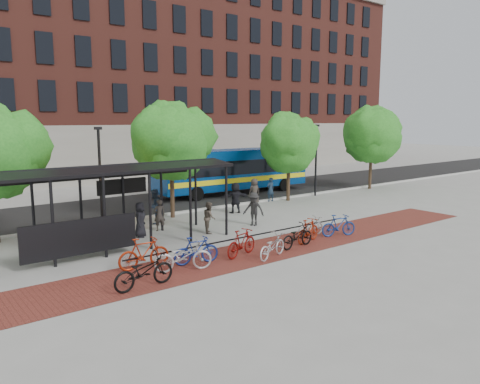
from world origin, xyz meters
TOP-DOWN VIEW (x-y plane):
  - ground at (0.00, 0.00)m, footprint 160.00×160.00m
  - asphalt_street at (0.00, 8.00)m, footprint 160.00×8.00m
  - curb at (0.00, 4.00)m, footprint 160.00×0.25m
  - brick_strip at (-2.00, -5.00)m, footprint 24.00×3.00m
  - bike_rack_rail at (-3.30, -4.10)m, footprint 12.00×0.05m
  - building_brick at (10.00, 26.00)m, footprint 55.00×14.00m
  - bus_shelter at (-8.13, -0.48)m, footprint 10.60×3.07m
  - tree_b at (-2.90, 3.35)m, footprint 5.15×4.20m
  - tree_c at (6.09, 3.35)m, footprint 4.66×3.80m
  - tree_d at (15.10, 3.35)m, footprint 5.39×4.40m
  - lamp_post_left at (-7.00, 3.60)m, footprint 0.35×0.20m
  - lamp_post_right at (9.00, 3.60)m, footprint 0.35×0.20m
  - bus at (4.92, 8.09)m, footprint 12.23×3.36m
  - bike_0 at (-9.38, -5.96)m, footprint 2.20×0.88m
  - bike_1 at (-8.46, -4.12)m, footprint 2.02×0.73m
  - bike_2 at (-7.45, -5.25)m, footprint 2.26×1.39m
  - bike_3 at (-6.62, -4.84)m, footprint 1.87×0.86m
  - bike_5 at (-4.62, -5.08)m, footprint 1.94×1.02m
  - bike_6 at (-3.80, -6.02)m, footprint 1.97×1.21m
  - bike_8 at (-1.92, -5.54)m, footprint 2.00×0.89m
  - bike_9 at (-0.92, -5.23)m, footprint 1.88×0.96m
  - bike_10 at (0.02, -4.49)m, footprint 1.75×0.67m
  - bike_11 at (1.02, -5.35)m, footprint 1.82×1.08m
  - pedestrian_0 at (-6.43, 0.33)m, footprint 0.93×0.96m
  - pedestrian_1 at (-5.12, 0.89)m, footprint 0.63×0.47m
  - pedestrian_2 at (-4.57, 2.44)m, footprint 1.14×1.13m
  - pedestrian_5 at (0.57, 2.12)m, footprint 1.77×0.98m
  - pedestrian_6 at (3.42, 3.80)m, footprint 0.86×0.61m
  - pedestrian_7 at (4.83, 3.80)m, footprint 0.61×0.41m
  - pedestrian_8 at (-3.41, -1.00)m, footprint 0.86×0.93m
  - pedestrian_9 at (-0.72, -1.13)m, footprint 1.11×1.31m

SIDE VIEW (x-z plane):
  - ground at x=0.00m, z-range 0.00..0.00m
  - bike_rack_rail at x=-3.30m, z-range -0.47..0.47m
  - brick_strip at x=-2.00m, z-range 0.00..0.01m
  - asphalt_street at x=0.00m, z-range 0.00..0.01m
  - curb at x=0.00m, z-range 0.00..0.12m
  - bike_10 at x=0.02m, z-range 0.00..0.91m
  - bike_6 at x=-3.80m, z-range 0.00..0.98m
  - bike_8 at x=-1.92m, z-range 0.00..1.02m
  - bike_11 at x=1.02m, z-range 0.00..1.06m
  - bike_3 at x=-6.62m, z-range 0.00..1.09m
  - bike_9 at x=-0.92m, z-range 0.00..1.09m
  - bike_5 at x=-4.62m, z-range 0.00..1.12m
  - bike_2 at x=-7.45m, z-range 0.00..1.12m
  - bike_0 at x=-9.38m, z-range 0.00..1.14m
  - bike_1 at x=-8.46m, z-range 0.00..1.19m
  - pedestrian_8 at x=-3.41m, z-range 0.00..1.53m
  - pedestrian_1 at x=-5.12m, z-range 0.00..1.58m
  - pedestrian_7 at x=4.83m, z-range 0.00..1.62m
  - pedestrian_0 at x=-6.43m, z-range 0.00..1.66m
  - pedestrian_6 at x=3.42m, z-range 0.00..1.66m
  - pedestrian_9 at x=-0.72m, z-range 0.00..1.76m
  - pedestrian_5 at x=0.57m, z-range 0.00..1.82m
  - pedestrian_2 at x=-4.57m, z-range 0.00..1.85m
  - bus at x=4.92m, z-range 0.24..3.51m
  - lamp_post_left at x=-7.00m, z-range 0.18..5.31m
  - lamp_post_right at x=9.00m, z-range 0.18..5.31m
  - bus_shelter at x=-8.13m, z-range 1.20..4.80m
  - tree_c at x=6.09m, z-range 1.09..7.02m
  - tree_b at x=-2.90m, z-range 1.22..7.69m
  - tree_d at x=15.10m, z-range 1.19..7.74m
  - building_brick at x=10.00m, z-range 0.00..20.00m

